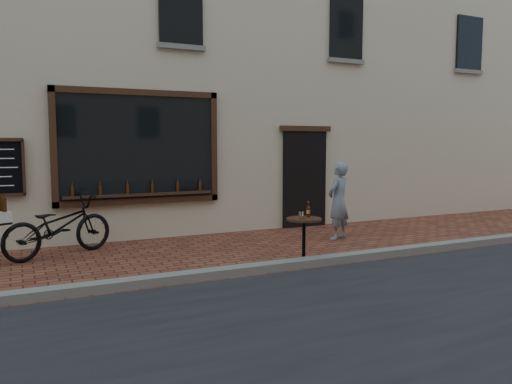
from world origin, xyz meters
name	(u,v)px	position (x,y,z in m)	size (l,w,h in m)	color
ground	(314,269)	(0.00, 0.00, 0.00)	(90.00, 90.00, 0.00)	#5F2B1E
kerb	(307,262)	(0.00, 0.20, 0.06)	(90.00, 0.25, 0.12)	slate
shop_building	(183,25)	(0.00, 6.50, 5.00)	(28.00, 6.20, 10.00)	#C2B499
cargo_bicycle	(56,226)	(-3.51, 2.62, 0.52)	(2.30, 1.49, 1.10)	black
bistro_table	(304,231)	(0.06, 0.42, 0.52)	(0.57, 0.57, 0.97)	black
pedestrian	(338,201)	(1.72, 1.84, 0.78)	(0.57, 0.37, 1.55)	slate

